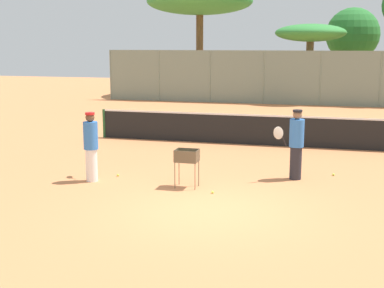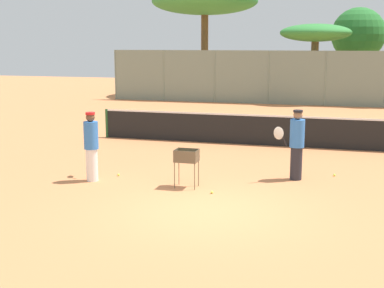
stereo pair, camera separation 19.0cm
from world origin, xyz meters
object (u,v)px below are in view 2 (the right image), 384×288
Objects in this scene: player_white_outfit at (297,144)px; ball_cart at (186,159)px; player_red_cap at (91,146)px; tennis_net at (262,129)px.

ball_cart is at bearing -6.96° from player_white_outfit.
ball_cart is (2.52, 0.07, -0.21)m from player_red_cap.
player_red_cap is at bearing -119.75° from tennis_net.
player_white_outfit is 2.96m from ball_cart.
tennis_net is 12.44× the size of ball_cart.
player_white_outfit is 1.02× the size of player_red_cap.
ball_cart is at bearing -98.99° from tennis_net.
tennis_net is 4.77m from player_white_outfit.
tennis_net is 6.47× the size of player_white_outfit.
ball_cart is at bearing -111.09° from player_red_cap.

